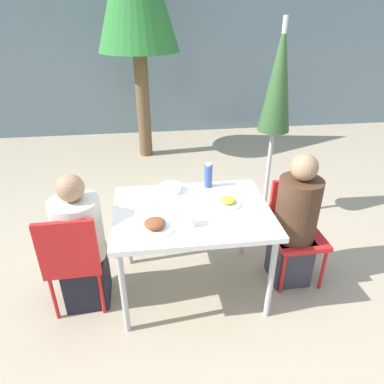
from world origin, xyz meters
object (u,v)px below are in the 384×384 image
Objects in this scene: person_left at (81,247)px; drinking_cup at (191,220)px; bottle at (208,176)px; salad_bowl at (170,188)px; chair_right at (296,224)px; closed_umbrella at (278,89)px; chair_left at (73,256)px; person_right at (295,225)px.

person_left is 12.80× the size of drinking_cup.
bottle reaches higher than salad_bowl.
person_left is 5.80× the size of salad_bowl.
chair_right is at bearing 17.57° from drinking_cup.
closed_umbrella reaches higher than salad_bowl.
chair_left is 1.21m from bottle.
drinking_cup is at bearing -111.45° from bottle.
closed_umbrella is at bearing 40.21° from bottle.
drinking_cup is 0.53m from salad_bowl.
bottle is at bearing 6.93° from salad_bowl.
bottle is (1.06, 0.46, 0.36)m from chair_left.
person_right is at bearing 13.58° from drinking_cup.
salad_bowl is at bearing -13.20° from chair_right.
person_left is 0.82m from salad_bowl.
drinking_cup reaches higher than salad_bowl.
bottle is (1.02, 0.38, 0.34)m from person_left.
chair_right is 1.29m from closed_umbrella.
chair_left is at bearing -150.51° from salad_bowl.
bottle is 0.33m from salad_bowl.
bottle is at bearing -28.82° from person_right.
person_left is 1.29× the size of chair_right.
bottle is at bearing 21.91° from chair_left.
salad_bowl is at bearing 24.52° from person_left.
person_right is (-0.05, -0.08, 0.05)m from chair_right.
chair_left is 0.90m from drinking_cup.
drinking_cup is at bearing -129.23° from closed_umbrella.
closed_umbrella is (0.07, 0.91, 0.91)m from chair_right.
person_right is at bearing -96.63° from closed_umbrella.
person_right reaches higher than bottle.
closed_umbrella is at bearing 32.27° from salad_bowl.
chair_right reaches higher than salad_bowl.
salad_bowl is (-1.02, 0.23, 0.29)m from chair_right.
chair_left is at bearing 3.18° from person_right.
chair_right reaches higher than drinking_cup.
person_right is 13.36× the size of drinking_cup.
bottle is (-0.65, 0.35, 0.31)m from person_right.
closed_umbrella is (1.78, 1.02, 0.90)m from person_left.
person_right is 6.06× the size of salad_bowl.
bottle reaches higher than drinking_cup.
closed_umbrella is at bearing 28.46° from person_left.
chair_right is 0.83m from bottle.
person_left reaches higher than salad_bowl.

